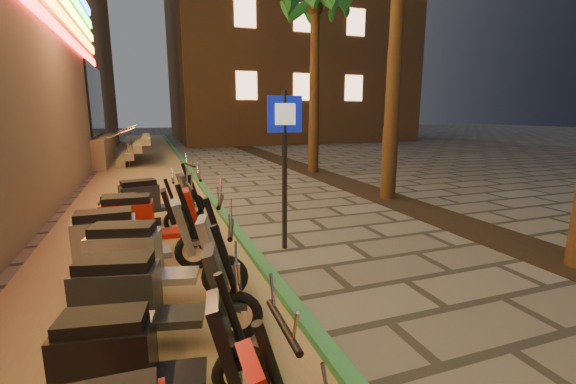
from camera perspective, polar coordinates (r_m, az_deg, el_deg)
name	(u,v)px	position (r m, az deg, el deg)	size (l,w,h in m)	color
parking_strip	(144,193)	(11.84, -20.61, -0.11)	(3.40, 60.00, 0.01)	#8C7251
green_curb	(203,187)	(11.92, -12.44, 0.67)	(0.18, 60.00, 0.10)	#296E41
planting_strip	(439,216)	(9.20, 21.50, -3.39)	(1.20, 40.00, 0.02)	black
palm_d	(315,8)	(15.31, 4.07, 25.56)	(2.97, 3.02, 7.16)	#472D19
pedestrian_sign	(285,149)	(6.28, -0.50, 6.39)	(0.58, 0.10, 2.62)	black
scooter_6	(141,357)	(3.32, -20.96, -21.91)	(1.59, 0.68, 1.12)	black
scooter_7	(147,297)	(4.07, -20.13, -14.41)	(1.77, 0.83, 1.24)	black
scooter_8	(150,259)	(4.94, -19.78, -9.30)	(1.85, 0.89, 1.30)	black
scooter_9	(129,240)	(5.75, -22.55, -6.55)	(1.85, 0.65, 1.30)	black
scooter_10	(147,221)	(6.61, -20.15, -4.07)	(1.84, 0.64, 1.30)	black
scooter_11	(134,213)	(7.58, -21.82, -2.93)	(1.54, 0.54, 1.09)	black
scooter_12	(153,199)	(8.41, -19.35, -0.93)	(1.75, 0.79, 1.23)	black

